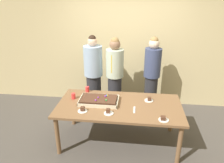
{
  "coord_description": "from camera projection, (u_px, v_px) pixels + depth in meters",
  "views": [
    {
      "loc": [
        0.25,
        -3.13,
        2.47
      ],
      "look_at": [
        -0.14,
        0.15,
        1.08
      ],
      "focal_mm": 34.55,
      "sensor_mm": 36.0,
      "label": 1
    }
  ],
  "objects": [
    {
      "name": "ground_plane",
      "position": [
        119.0,
        141.0,
        3.85
      ],
      "size": [
        12.0,
        12.0,
        0.0
      ],
      "primitive_type": "plane",
      "color": "#4C4742"
    },
    {
      "name": "interior_back_panel",
      "position": [
        126.0,
        39.0,
        4.74
      ],
      "size": [
        8.0,
        0.12,
        3.0
      ],
      "primitive_type": "cube",
      "color": "#CCB784",
      "rests_on": "ground_plane"
    },
    {
      "name": "party_table",
      "position": [
        119.0,
        109.0,
        3.6
      ],
      "size": [
        2.05,
        1.02,
        0.73
      ],
      "color": "brown",
      "rests_on": "ground_plane"
    },
    {
      "name": "sheet_cake",
      "position": [
        99.0,
        100.0,
        3.64
      ],
      "size": [
        0.65,
        0.41,
        0.1
      ],
      "color": "beige",
      "rests_on": "party_table"
    },
    {
      "name": "plated_slice_near_left",
      "position": [
        83.0,
        110.0,
        3.37
      ],
      "size": [
        0.15,
        0.15,
        0.08
      ],
      "color": "white",
      "rests_on": "party_table"
    },
    {
      "name": "plated_slice_near_right",
      "position": [
        163.0,
        119.0,
        3.13
      ],
      "size": [
        0.15,
        0.15,
        0.06
      ],
      "color": "white",
      "rests_on": "party_table"
    },
    {
      "name": "plated_slice_far_left",
      "position": [
        108.0,
        112.0,
        3.31
      ],
      "size": [
        0.15,
        0.15,
        0.08
      ],
      "color": "white",
      "rests_on": "party_table"
    },
    {
      "name": "plated_slice_far_right",
      "position": [
        149.0,
        100.0,
        3.69
      ],
      "size": [
        0.15,
        0.15,
        0.07
      ],
      "color": "white",
      "rests_on": "party_table"
    },
    {
      "name": "drink_cup_nearest",
      "position": [
        73.0,
        96.0,
        3.76
      ],
      "size": [
        0.07,
        0.07,
        0.1
      ],
      "primitive_type": "cylinder",
      "color": "red",
      "rests_on": "party_table"
    },
    {
      "name": "drink_cup_middle",
      "position": [
        87.0,
        89.0,
        4.02
      ],
      "size": [
        0.07,
        0.07,
        0.1
      ],
      "primitive_type": "cylinder",
      "color": "red",
      "rests_on": "party_table"
    },
    {
      "name": "cake_server_utensil",
      "position": [
        134.0,
        110.0,
        3.41
      ],
      "size": [
        0.03,
        0.2,
        0.01
      ],
      "primitive_type": "cube",
      "color": "silver",
      "rests_on": "party_table"
    },
    {
      "name": "person_serving_front",
      "position": [
        115.0,
        77.0,
        4.38
      ],
      "size": [
        0.35,
        0.35,
        1.67
      ],
      "rotation": [
        0.0,
        0.0,
        -1.77
      ],
      "color": "#28282D",
      "rests_on": "ground_plane"
    },
    {
      "name": "person_green_shirt_behind",
      "position": [
        152.0,
        76.0,
        4.4
      ],
      "size": [
        0.33,
        0.33,
        1.67
      ],
      "rotation": [
        0.0,
        0.0,
        -2.32
      ],
      "color": "#28282D",
      "rests_on": "ground_plane"
    },
    {
      "name": "person_striped_tie_right",
      "position": [
        94.0,
        75.0,
        4.45
      ],
      "size": [
        0.38,
        0.38,
        1.7
      ],
      "rotation": [
        0.0,
        0.0,
        -1.28
      ],
      "color": "#28282D",
      "rests_on": "ground_plane"
    }
  ]
}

